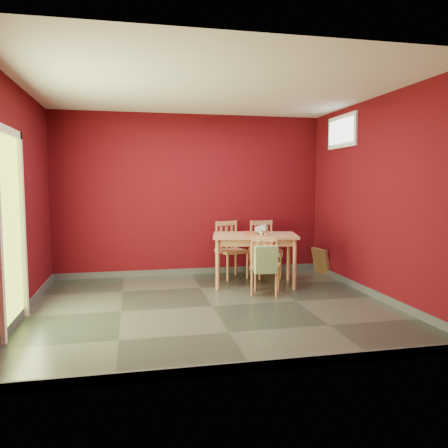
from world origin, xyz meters
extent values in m
plane|color=#2D342D|center=(0.00, 0.00, 0.00)|extent=(4.50, 4.50, 0.00)
plane|color=#4B070E|center=(0.00, 2.00, 1.35)|extent=(4.50, 0.00, 4.50)
plane|color=#4B070E|center=(0.00, -2.00, 1.35)|extent=(4.50, 0.00, 4.50)
plane|color=#4B070E|center=(-2.25, 0.00, 1.35)|extent=(0.00, 4.00, 4.00)
plane|color=#4B070E|center=(2.25, 0.00, 1.35)|extent=(0.00, 4.00, 4.00)
plane|color=white|center=(0.00, 0.00, 2.70)|extent=(4.50, 4.50, 0.00)
cube|color=#3F4244|center=(0.00, 1.99, 0.05)|extent=(4.50, 0.02, 0.10)
cube|color=#3F4244|center=(0.00, -1.99, 0.05)|extent=(4.50, 0.02, 0.10)
cube|color=#3F4244|center=(-2.24, 0.00, 0.05)|extent=(0.03, 4.00, 0.10)
cube|color=#3F4244|center=(2.24, 0.00, 0.05)|extent=(0.03, 4.00, 0.10)
cube|color=#B7D838|center=(-2.24, -0.40, 1.02)|extent=(0.02, 0.85, 2.05)
cube|color=white|center=(-2.21, 0.06, 1.06)|extent=(0.06, 0.08, 2.13)
cube|color=white|center=(-2.21, -0.40, 2.09)|extent=(0.06, 1.01, 0.08)
cube|color=white|center=(2.23, 1.00, 2.35)|extent=(0.03, 0.90, 0.50)
cube|color=white|center=(2.21, 1.00, 2.35)|extent=(0.02, 0.76, 0.36)
cube|color=silver|center=(1.60, 1.99, 0.30)|extent=(0.08, 0.02, 0.12)
cube|color=#AF7452|center=(0.85, 1.02, 0.76)|extent=(1.37, 0.97, 0.04)
cube|color=#AF7452|center=(0.85, 1.02, 0.69)|extent=(1.23, 0.82, 0.10)
cylinder|color=#AF7452|center=(0.23, 0.84, 0.37)|extent=(0.06, 0.06, 0.74)
cylinder|color=#AF7452|center=(0.36, 1.43, 0.37)|extent=(0.06, 0.06, 0.74)
cylinder|color=#AF7452|center=(1.34, 0.61, 0.37)|extent=(0.06, 0.06, 0.74)
cylinder|color=#AF7452|center=(1.46, 1.20, 0.37)|extent=(0.06, 0.06, 0.74)
cube|color=brown|center=(0.85, 1.02, 0.79)|extent=(0.48, 0.76, 0.01)
cube|color=brown|center=(0.85, 0.66, 0.61)|extent=(0.34, 0.08, 0.35)
cube|color=#AF7452|center=(0.62, 1.59, 0.44)|extent=(0.54, 0.54, 0.04)
cylinder|color=#AF7452|center=(0.50, 1.36, 0.21)|extent=(0.04, 0.04, 0.42)
cylinder|color=#AF7452|center=(0.39, 1.71, 0.21)|extent=(0.04, 0.04, 0.42)
cylinder|color=#AF7452|center=(0.85, 1.47, 0.21)|extent=(0.04, 0.04, 0.42)
cylinder|color=#AF7452|center=(0.74, 1.82, 0.21)|extent=(0.04, 0.04, 0.42)
cylinder|color=#AF7452|center=(0.39, 1.71, 0.69)|extent=(0.04, 0.04, 0.46)
cylinder|color=#AF7452|center=(0.74, 1.82, 0.69)|extent=(0.04, 0.04, 0.46)
cube|color=#AF7452|center=(0.57, 1.77, 0.88)|extent=(0.38, 0.15, 0.07)
cube|color=#AF7452|center=(0.47, 1.74, 0.65)|extent=(0.04, 0.03, 0.36)
cube|color=#AF7452|center=(0.57, 1.77, 0.65)|extent=(0.04, 0.03, 0.36)
cube|color=#AF7452|center=(0.67, 1.80, 0.65)|extent=(0.04, 0.03, 0.36)
cube|color=#AF7452|center=(1.19, 1.55, 0.44)|extent=(0.48, 0.48, 0.04)
cylinder|color=#AF7452|center=(1.03, 1.35, 0.21)|extent=(0.04, 0.04, 0.42)
cylinder|color=#AF7452|center=(0.98, 1.71, 0.21)|extent=(0.04, 0.04, 0.42)
cylinder|color=#AF7452|center=(1.40, 1.39, 0.21)|extent=(0.04, 0.04, 0.42)
cylinder|color=#AF7452|center=(1.35, 1.76, 0.21)|extent=(0.04, 0.04, 0.42)
cylinder|color=#AF7452|center=(0.98, 1.71, 0.70)|extent=(0.04, 0.04, 0.46)
cylinder|color=#AF7452|center=(1.35, 1.76, 0.70)|extent=(0.04, 0.04, 0.46)
cube|color=#AF7452|center=(1.17, 1.74, 0.89)|extent=(0.39, 0.08, 0.07)
cube|color=#AF7452|center=(1.06, 1.72, 0.65)|extent=(0.04, 0.02, 0.36)
cube|color=#AF7452|center=(1.17, 1.74, 0.65)|extent=(0.04, 0.02, 0.36)
cube|color=#AF7452|center=(1.27, 1.75, 0.65)|extent=(0.04, 0.02, 0.36)
cube|color=#AF7452|center=(0.85, 0.45, 0.40)|extent=(0.52, 0.52, 0.04)
cylinder|color=#AF7452|center=(1.07, 0.54, 0.19)|extent=(0.03, 0.03, 0.38)
cylinder|color=#AF7452|center=(0.93, 0.23, 0.19)|extent=(0.03, 0.03, 0.38)
cylinder|color=#AF7452|center=(0.76, 0.67, 0.19)|extent=(0.03, 0.03, 0.38)
cylinder|color=#AF7452|center=(0.63, 0.37, 0.19)|extent=(0.03, 0.03, 0.38)
cylinder|color=#AF7452|center=(0.93, 0.23, 0.63)|extent=(0.03, 0.03, 0.42)
cylinder|color=#AF7452|center=(0.63, 0.37, 0.63)|extent=(0.03, 0.03, 0.42)
cube|color=#AF7452|center=(0.78, 0.30, 0.80)|extent=(0.34, 0.17, 0.06)
cube|color=#AF7452|center=(0.86, 0.26, 0.59)|extent=(0.04, 0.03, 0.32)
cube|color=#AF7452|center=(0.78, 0.30, 0.59)|extent=(0.04, 0.03, 0.32)
cube|color=#AF7452|center=(0.69, 0.34, 0.59)|extent=(0.04, 0.03, 0.32)
cube|color=#7DA569|center=(0.78, 0.22, 0.53)|extent=(0.31, 0.10, 0.37)
cylinder|color=#7DA569|center=(0.69, 0.28, 0.78)|extent=(0.02, 0.16, 0.02)
cylinder|color=#7DA569|center=(0.87, 0.28, 0.78)|extent=(0.02, 0.16, 0.02)
cube|color=brown|center=(2.19, 1.57, 0.22)|extent=(0.20, 0.45, 0.44)
cube|color=black|center=(2.19, 1.57, 0.22)|extent=(0.14, 0.32, 0.31)
camera|label=1|loc=(-0.96, -5.32, 1.55)|focal=35.00mm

